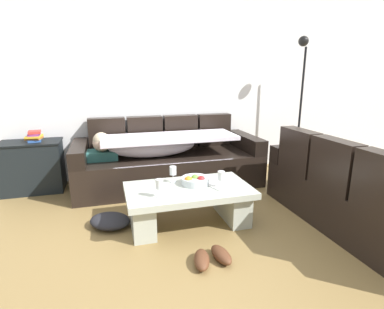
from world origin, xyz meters
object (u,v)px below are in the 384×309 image
Objects in this scene: floor_lamp at (300,98)px; crumpled_garment at (110,221)px; wine_glass_near_right at (221,176)px; side_cabinet at (33,167)px; couch_along_wall at (166,161)px; pair_of_shoes at (212,257)px; open_magazine at (222,185)px; wine_glass_far_back at (173,171)px; fruit_bowl at (195,180)px; wine_glass_near_left at (159,185)px; coffee_table at (189,201)px; book_stack_on_cabinet at (34,136)px; couch_near_window at (363,194)px.

floor_lamp reaches higher than crumpled_garment.
side_cabinet reaches higher than wine_glass_near_right.
pair_of_shoes is (-0.01, -1.84, -0.28)m from couch_along_wall.
open_magazine is at bearing -9.16° from crumpled_garment.
fruit_bowl is at bearing -32.08° from wine_glass_far_back.
floor_lamp reaches higher than wine_glass_near_left.
pair_of_shoes is at bearing -59.03° from wine_glass_near_left.
wine_glass_near_left is (-0.31, -0.16, 0.26)m from coffee_table.
floor_lamp is at bearing 14.73° from open_magazine.
wine_glass_near_right is 0.49× the size of pair_of_shoes.
pair_of_shoes is (1.58, -2.07, -0.66)m from book_stack_on_cabinet.
wine_glass_far_back is (-0.41, 0.28, 0.00)m from wine_glass_near_right.
couch_along_wall is 14.42× the size of wine_glass_far_back.
wine_glass_near_right is 2.45m from side_cabinet.
wine_glass_near_right is at bearing -34.93° from wine_glass_far_back.
wine_glass_far_back is (-0.12, -0.98, 0.17)m from couch_along_wall.
wine_glass_far_back is at bearing 147.92° from fruit_bowl.
wine_glass_far_back is at bearing 97.33° from pair_of_shoes.
floor_lamp reaches higher than side_cabinet.
fruit_bowl is at bearing -5.73° from crumpled_garment.
couch_along_wall is at bearing 102.85° from wine_glass_near_right.
couch_near_window reaches higher than wine_glass_far_back.
wine_glass_near_right is (-1.28, 0.42, 0.16)m from couch_near_window.
fruit_bowl is 2.15m from book_stack_on_cabinet.
couch_along_wall is 1.86m from pair_of_shoes.
wine_glass_near_left is (-0.40, -0.22, 0.08)m from fruit_bowl.
couch_along_wall reaches higher than wine_glass_near_left.
side_cabinet is (-1.53, 1.21, -0.17)m from wine_glass_far_back.
wine_glass_near_left is at bearing -34.68° from crumpled_garment.
open_magazine is at bearing -25.58° from wine_glass_far_back.
couch_near_window is 1.34m from open_magazine.
fruit_bowl reaches higher than open_magazine.
fruit_bowl reaches higher than pair_of_shoes.
couch_along_wall is 1.37m from wine_glass_near_left.
open_magazine is (-1.24, 0.49, 0.05)m from couch_near_window.
floor_lamp is at bearing 30.76° from coffee_table.
wine_glass_near_left and wine_glass_near_right have the same top height.
side_cabinet is (-1.73, 1.33, -0.10)m from fruit_bowl.
pair_of_shoes is 1.11m from crumpled_garment.
couch_near_window is at bearing 5.71° from pair_of_shoes.
crumpled_garment is at bearing -159.16° from floor_lamp.
fruit_bowl is at bearing 35.96° from coffee_table.
couch_near_window reaches higher than open_magazine.
side_cabinet is (-3.22, 1.91, -0.01)m from couch_near_window.
coffee_table is at bearing -144.04° from fruit_bowl.
wine_glass_near_right is at bearing -37.44° from fruit_bowl.
wine_glass_near_right is 0.59× the size of open_magazine.
couch_near_window is at bearing -30.65° from side_cabinet.
couch_along_wall is 1.67m from side_cabinet.
couch_along_wall reaches higher than book_stack_on_cabinet.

